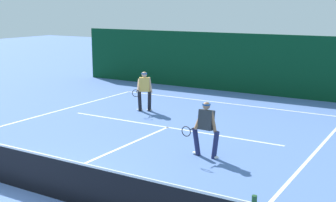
# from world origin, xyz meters

# --- Properties ---
(ground_plane) EXTENTS (80.00, 80.00, 0.00)m
(ground_plane) POSITION_xyz_m (0.00, 0.00, 0.00)
(ground_plane) COLOR #5171B5
(court_line_baseline_far) EXTENTS (10.18, 0.10, 0.01)m
(court_line_baseline_far) POSITION_xyz_m (0.00, 11.08, 0.00)
(court_line_baseline_far) COLOR white
(court_line_baseline_far) RESTS_ON ground_plane
(court_line_service) EXTENTS (8.30, 0.10, 0.01)m
(court_line_service) POSITION_xyz_m (0.00, 6.38, 0.00)
(court_line_service) COLOR white
(court_line_service) RESTS_ON ground_plane
(court_line_centre) EXTENTS (0.10, 6.40, 0.01)m
(court_line_centre) POSITION_xyz_m (0.00, 3.20, 0.00)
(court_line_centre) COLOR white
(court_line_centre) RESTS_ON ground_plane
(tennis_net) EXTENTS (11.15, 0.09, 1.11)m
(tennis_net) POSITION_xyz_m (0.00, 0.00, 0.51)
(tennis_net) COLOR #1E4723
(tennis_net) RESTS_ON ground_plane
(player_near) EXTENTS (0.90, 0.85, 1.58)m
(player_near) POSITION_xyz_m (2.53, 4.24, 0.87)
(player_near) COLOR #1E234C
(player_near) RESTS_ON ground_plane
(player_far) EXTENTS (0.68, 0.94, 1.60)m
(player_far) POSITION_xyz_m (-2.08, 8.02, 0.88)
(player_far) COLOR black
(player_far) RESTS_ON ground_plane
(tennis_ball) EXTENTS (0.07, 0.07, 0.07)m
(tennis_ball) POSITION_xyz_m (1.36, 6.89, 0.03)
(tennis_ball) COLOR #D1E033
(tennis_ball) RESTS_ON ground_plane
(back_fence_windscreen) EXTENTS (19.21, 0.12, 2.87)m
(back_fence_windscreen) POSITION_xyz_m (0.00, 13.76, 1.43)
(back_fence_windscreen) COLOR #09391D
(back_fence_windscreen) RESTS_ON ground_plane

